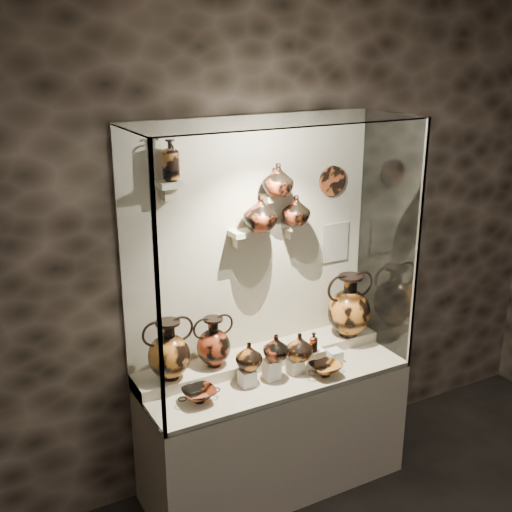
{
  "coord_description": "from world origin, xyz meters",
  "views": [
    {
      "loc": [
        -1.82,
        -0.92,
        2.81
      ],
      "look_at": [
        -0.08,
        2.28,
        1.59
      ],
      "focal_mm": 45.0,
      "sensor_mm": 36.0,
      "label": 1
    }
  ],
  "objects_px": {
    "amphora_mid": "(213,341)",
    "ovoid_vase_b": "(278,180)",
    "lekythos_small": "(313,341)",
    "kylix_right": "(325,368)",
    "jug_c": "(299,347)",
    "jug_a": "(249,356)",
    "lekythos_tall": "(170,158)",
    "ovoid_vase_a": "(260,213)",
    "amphora_right": "(349,305)",
    "ovoid_vase_c": "(296,210)",
    "jug_b": "(276,347)",
    "kylix_left": "(199,394)",
    "amphora_left": "(169,349)"
  },
  "relations": [
    {
      "from": "amphora_mid",
      "to": "jug_a",
      "type": "relative_size",
      "value": 1.87
    },
    {
      "from": "amphora_right",
      "to": "jug_a",
      "type": "relative_size",
      "value": 2.56
    },
    {
      "from": "ovoid_vase_a",
      "to": "amphora_left",
      "type": "bearing_deg",
      "value": 167.84
    },
    {
      "from": "amphora_mid",
      "to": "ovoid_vase_c",
      "type": "xyz_separation_m",
      "value": [
        0.6,
        0.04,
        0.75
      ]
    },
    {
      "from": "amphora_right",
      "to": "amphora_left",
      "type": "bearing_deg",
      "value": -171.08
    },
    {
      "from": "ovoid_vase_b",
      "to": "ovoid_vase_c",
      "type": "distance_m",
      "value": 0.25
    },
    {
      "from": "jug_c",
      "to": "kylix_right",
      "type": "relative_size",
      "value": 0.72
    },
    {
      "from": "amphora_mid",
      "to": "amphora_right",
      "type": "relative_size",
      "value": 0.73
    },
    {
      "from": "amphora_mid",
      "to": "ovoid_vase_b",
      "type": "xyz_separation_m",
      "value": [
        0.47,
        0.03,
        0.96
      ]
    },
    {
      "from": "jug_a",
      "to": "ovoid_vase_c",
      "type": "xyz_separation_m",
      "value": [
        0.46,
        0.24,
        0.8
      ]
    },
    {
      "from": "lekythos_small",
      "to": "kylix_right",
      "type": "relative_size",
      "value": 0.59
    },
    {
      "from": "jug_c",
      "to": "ovoid_vase_b",
      "type": "distance_m",
      "value": 1.04
    },
    {
      "from": "lekythos_small",
      "to": "jug_c",
      "type": "bearing_deg",
      "value": 158.79
    },
    {
      "from": "lekythos_tall",
      "to": "ovoid_vase_a",
      "type": "distance_m",
      "value": 0.66
    },
    {
      "from": "jug_c",
      "to": "ovoid_vase_c",
      "type": "height_order",
      "value": "ovoid_vase_c"
    },
    {
      "from": "amphora_left",
      "to": "kylix_right",
      "type": "relative_size",
      "value": 1.52
    },
    {
      "from": "lekythos_small",
      "to": "kylix_left",
      "type": "xyz_separation_m",
      "value": [
        -0.8,
        -0.02,
        -0.14
      ]
    },
    {
      "from": "kylix_left",
      "to": "ovoid_vase_a",
      "type": "xyz_separation_m",
      "value": [
        0.55,
        0.27,
        0.95
      ]
    },
    {
      "from": "amphora_mid",
      "to": "ovoid_vase_c",
      "type": "relative_size",
      "value": 1.71
    },
    {
      "from": "lekythos_small",
      "to": "ovoid_vase_a",
      "type": "relative_size",
      "value": 0.66
    },
    {
      "from": "lekythos_tall",
      "to": "jug_a",
      "type": "bearing_deg",
      "value": -50.7
    },
    {
      "from": "jug_b",
      "to": "ovoid_vase_a",
      "type": "relative_size",
      "value": 0.77
    },
    {
      "from": "jug_c",
      "to": "jug_a",
      "type": "bearing_deg",
      "value": -173.67
    },
    {
      "from": "jug_b",
      "to": "lekythos_small",
      "type": "height_order",
      "value": "jug_b"
    },
    {
      "from": "amphora_right",
      "to": "lekythos_small",
      "type": "distance_m",
      "value": 0.45
    },
    {
      "from": "lekythos_small",
      "to": "ovoid_vase_a",
      "type": "xyz_separation_m",
      "value": [
        -0.25,
        0.25,
        0.8
      ]
    },
    {
      "from": "jug_a",
      "to": "lekythos_tall",
      "type": "bearing_deg",
      "value": 118.52
    },
    {
      "from": "lekythos_small",
      "to": "ovoid_vase_b",
      "type": "xyz_separation_m",
      "value": [
        -0.12,
        0.26,
        1.0
      ]
    },
    {
      "from": "jug_a",
      "to": "amphora_left",
      "type": "bearing_deg",
      "value": 135.03
    },
    {
      "from": "ovoid_vase_b",
      "to": "jug_a",
      "type": "bearing_deg",
      "value": -136.2
    },
    {
      "from": "jug_a",
      "to": "ovoid_vase_a",
      "type": "xyz_separation_m",
      "value": [
        0.2,
        0.22,
        0.81
      ]
    },
    {
      "from": "lekythos_small",
      "to": "lekythos_tall",
      "type": "distance_m",
      "value": 1.45
    },
    {
      "from": "jug_b",
      "to": "ovoid_vase_b",
      "type": "height_order",
      "value": "ovoid_vase_b"
    },
    {
      "from": "jug_a",
      "to": "amphora_right",
      "type": "bearing_deg",
      "value": -13.08
    },
    {
      "from": "kylix_right",
      "to": "amphora_right",
      "type": "bearing_deg",
      "value": 28.61
    },
    {
      "from": "amphora_right",
      "to": "jug_c",
      "type": "relative_size",
      "value": 2.47
    },
    {
      "from": "amphora_mid",
      "to": "jug_b",
      "type": "bearing_deg",
      "value": -51.26
    },
    {
      "from": "amphora_right",
      "to": "lekythos_small",
      "type": "bearing_deg",
      "value": -145.92
    },
    {
      "from": "amphora_left",
      "to": "lekythos_small",
      "type": "distance_m",
      "value": 0.91
    },
    {
      "from": "jug_a",
      "to": "ovoid_vase_a",
      "type": "relative_size",
      "value": 0.78
    },
    {
      "from": "jug_b",
      "to": "jug_c",
      "type": "distance_m",
      "value": 0.17
    },
    {
      "from": "jug_a",
      "to": "lekythos_tall",
      "type": "distance_m",
      "value": 1.26
    },
    {
      "from": "amphora_right",
      "to": "jug_a",
      "type": "bearing_deg",
      "value": -159.9
    },
    {
      "from": "lekythos_small",
      "to": "ovoid_vase_b",
      "type": "height_order",
      "value": "ovoid_vase_b"
    },
    {
      "from": "amphora_left",
      "to": "jug_c",
      "type": "height_order",
      "value": "amphora_left"
    },
    {
      "from": "jug_c",
      "to": "ovoid_vase_c",
      "type": "bearing_deg",
      "value": 76.31
    },
    {
      "from": "ovoid_vase_a",
      "to": "ovoid_vase_c",
      "type": "relative_size",
      "value": 1.17
    },
    {
      "from": "kylix_left",
      "to": "amphora_left",
      "type": "bearing_deg",
      "value": 107.73
    },
    {
      "from": "lekythos_tall",
      "to": "ovoid_vase_b",
      "type": "distance_m",
      "value": 0.69
    },
    {
      "from": "amphora_mid",
      "to": "lekythos_tall",
      "type": "relative_size",
      "value": 1.2
    }
  ]
}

